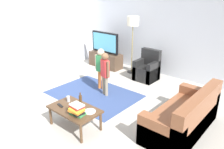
% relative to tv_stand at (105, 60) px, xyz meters
% --- Properties ---
extents(ground, '(7.80, 7.80, 0.00)m').
position_rel_tv_stand_xyz_m(ground, '(1.76, -2.30, -0.24)').
color(ground, '#B2ADA3').
extents(wall_back, '(6.00, 0.12, 2.70)m').
position_rel_tv_stand_xyz_m(wall_back, '(1.76, 0.70, 1.11)').
color(wall_back, silver).
rests_on(wall_back, ground).
extents(wall_left, '(0.12, 6.00, 2.70)m').
position_rel_tv_stand_xyz_m(wall_left, '(-1.24, -2.30, 1.11)').
color(wall_left, silver).
rests_on(wall_left, ground).
extents(area_rug, '(2.20, 1.60, 0.01)m').
position_rel_tv_stand_xyz_m(area_rug, '(1.23, -1.80, -0.24)').
color(area_rug, '#33477A').
rests_on(area_rug, ground).
extents(tv_stand, '(1.20, 0.44, 0.50)m').
position_rel_tv_stand_xyz_m(tv_stand, '(0.00, 0.00, 0.00)').
color(tv_stand, '#4C3828').
rests_on(tv_stand, ground).
extents(tv, '(1.10, 0.28, 0.71)m').
position_rel_tv_stand_xyz_m(tv, '(-0.00, -0.02, 0.60)').
color(tv, black).
rests_on(tv, tv_stand).
extents(couch, '(0.80, 1.80, 0.86)m').
position_rel_tv_stand_xyz_m(couch, '(3.68, -1.82, 0.05)').
color(couch, brown).
rests_on(couch, ground).
extents(armchair, '(0.60, 0.60, 0.90)m').
position_rel_tv_stand_xyz_m(armchair, '(1.72, -0.04, 0.05)').
color(armchair, black).
rests_on(armchair, ground).
extents(floor_lamp, '(0.36, 0.36, 1.78)m').
position_rel_tv_stand_xyz_m(floor_lamp, '(1.00, 0.15, 1.30)').
color(floor_lamp, '#262626').
rests_on(floor_lamp, ground).
extents(child_near_tv, '(0.37, 0.18, 1.12)m').
position_rel_tv_stand_xyz_m(child_near_tv, '(1.14, -1.42, 0.43)').
color(child_near_tv, orange).
rests_on(child_near_tv, ground).
extents(child_center, '(0.35, 0.21, 1.11)m').
position_rel_tv_stand_xyz_m(child_center, '(1.47, -1.62, 0.42)').
color(child_center, gray).
rests_on(child_center, ground).
extents(coffee_table, '(1.00, 0.60, 0.42)m').
position_rel_tv_stand_xyz_m(coffee_table, '(1.99, -3.07, 0.13)').
color(coffee_table, '#513823').
rests_on(coffee_table, ground).
extents(book_stack, '(0.29, 0.25, 0.20)m').
position_rel_tv_stand_xyz_m(book_stack, '(2.21, -3.19, 0.28)').
color(book_stack, '#388C4C').
rests_on(book_stack, coffee_table).
extents(bottle, '(0.06, 0.06, 0.30)m').
position_rel_tv_stand_xyz_m(bottle, '(2.04, -2.95, 0.30)').
color(bottle, '#4C3319').
rests_on(bottle, coffee_table).
extents(tv_remote, '(0.18, 0.08, 0.02)m').
position_rel_tv_stand_xyz_m(tv_remote, '(1.71, -3.19, 0.19)').
color(tv_remote, black).
rests_on(tv_remote, coffee_table).
extents(soda_can, '(0.07, 0.07, 0.12)m').
position_rel_tv_stand_xyz_m(soda_can, '(1.69, -2.97, 0.24)').
color(soda_can, silver).
rests_on(soda_can, coffee_table).
extents(plate, '(0.22, 0.22, 0.02)m').
position_rel_tv_stand_xyz_m(plate, '(2.31, -2.97, 0.18)').
color(plate, white).
rests_on(plate, coffee_table).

